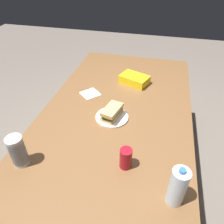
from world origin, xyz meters
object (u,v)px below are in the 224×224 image
Objects in this scene: paper_plate at (112,117)px; soda_can_red at (126,158)px; water_bottle_tall at (177,187)px; dining_table at (118,116)px; chip_bag at (134,79)px; plastic_cup_stack at (18,151)px; sandwich at (112,112)px.

paper_plate is 1.85× the size of soda_can_red.
soda_can_red is 0.54× the size of water_bottle_tall.
soda_can_red reaches higher than dining_table.
dining_table is 0.15m from paper_plate.
chip_bag is 1.24× the size of plastic_cup_stack.
paper_plate is 1.22× the size of plastic_cup_stack.
chip_bag is 1.10m from plastic_cup_stack.
sandwich is at bearing 141.61° from plastic_cup_stack.
sandwich is at bearing -6.09° from dining_table.
water_bottle_tall is at bearing 88.00° from plastic_cup_stack.
water_bottle_tall reaches higher than chip_bag.
paper_plate reaches higher than dining_table.
chip_bag is at bearing 171.72° from sandwich.
sandwich is (0.00, 0.00, 0.05)m from paper_plate.
dining_table is at bearing 173.91° from sandwich.
water_bottle_tall is at bearing 32.52° from dining_table.
sandwich is 0.67m from water_bottle_tall.
dining_table is 0.40m from chip_bag.
plastic_cup_stack is at bearing -92.00° from water_bottle_tall.
water_bottle_tall is at bearing 61.12° from soda_can_red.
paper_plate is at bearing 141.91° from plastic_cup_stack.
soda_can_red is 0.89m from chip_bag.
soda_can_red is 0.56m from plastic_cup_stack.
paper_plate is 1.00× the size of water_bottle_tall.
soda_can_red is at bearing 17.00° from dining_table.
paper_plate is 0.51m from chip_bag.
soda_can_red is at bearing 23.64° from paper_plate.
paper_plate is at bearing -156.36° from soda_can_red.
plastic_cup_stack is (-0.03, -0.80, -0.01)m from water_bottle_tall.
chip_bag is (-0.88, -0.09, -0.03)m from soda_can_red.
soda_can_red is 0.66× the size of plastic_cup_stack.
plastic_cup_stack reaches higher than dining_table.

